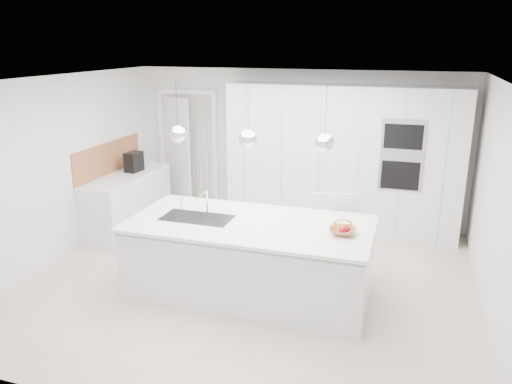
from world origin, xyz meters
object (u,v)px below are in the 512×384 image
(bar_stool_left, at_px, (321,234))
(island_base, at_px, (249,261))
(bar_stool_right, at_px, (343,237))
(espresso_machine, at_px, (134,162))
(fruit_bowl, at_px, (343,231))

(bar_stool_left, bearing_deg, island_base, -139.03)
(island_base, xyz_separation_m, bar_stool_right, (0.99, 0.84, 0.10))
(island_base, relative_size, bar_stool_right, 2.64)
(espresso_machine, bearing_deg, bar_stool_left, -9.55)
(espresso_machine, relative_size, bar_stool_left, 0.31)
(fruit_bowl, height_order, espresso_machine, espresso_machine)
(espresso_machine, xyz_separation_m, bar_stool_left, (3.23, -0.84, -0.54))
(espresso_machine, bearing_deg, fruit_bowl, -20.60)
(bar_stool_left, bearing_deg, bar_stool_right, -21.83)
(island_base, height_order, bar_stool_left, bar_stool_left)
(espresso_machine, xyz_separation_m, bar_stool_right, (3.52, -0.90, -0.53))
(fruit_bowl, relative_size, bar_stool_left, 0.28)
(bar_stool_left, height_order, bar_stool_right, bar_stool_right)
(island_base, relative_size, bar_stool_left, 2.71)
(bar_stool_left, bearing_deg, espresso_machine, 154.31)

